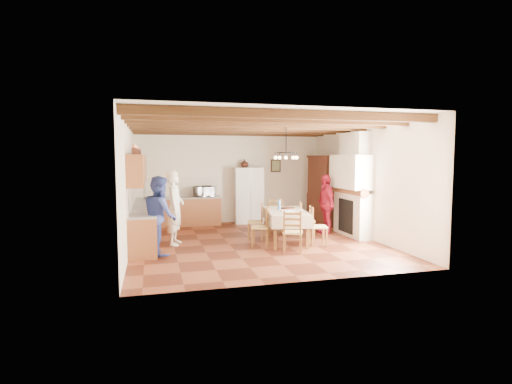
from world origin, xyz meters
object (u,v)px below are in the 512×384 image
chair_left_near (260,226)px  microwave (204,191)px  dining_table (286,214)px  chair_end_near (293,231)px  chair_right_near (318,226)px  refrigerator (248,195)px  hutch (323,190)px  chair_left_far (255,221)px  chair_right_far (307,220)px  person_woman_red (326,204)px  chair_end_far (276,216)px  person_woman_blue (160,215)px  person_man (175,208)px

chair_left_near → microwave: (-0.91, 3.34, 0.58)m
dining_table → chair_end_near: chair_end_near is taller
chair_right_near → dining_table: bearing=59.7°
refrigerator → microwave: 1.45m
hutch → chair_left_far: hutch is taller
chair_left_near → chair_right_far: (1.46, 0.63, 0.00)m
chair_right_far → person_woman_red: (0.75, 0.47, 0.35)m
chair_end_far → chair_right_near: bearing=-59.1°
chair_right_near → chair_right_far: same height
hutch → chair_end_far: size_ratio=2.28×
chair_right_near → microwave: microwave is taller
chair_left_far → person_woman_blue: (-2.43, -1.05, 0.39)m
person_woman_blue → person_woman_red: bearing=-86.2°
chair_right_near → chair_end_near: 0.99m
dining_table → person_woman_red: size_ratio=1.19×
dining_table → chair_left_near: chair_left_near is taller
refrigerator → dining_table: size_ratio=0.91×
hutch → microwave: size_ratio=3.68×
chair_right_far → chair_left_far: bearing=98.8°
microwave → dining_table: bearing=-77.8°
chair_left_near → chair_left_far: size_ratio=1.00×
hutch → chair_right_far: bearing=-132.2°
chair_left_far → chair_right_near: size_ratio=1.00×
refrigerator → chair_right_far: bearing=-68.7°
refrigerator → person_woman_blue: bearing=-124.9°
refrigerator → chair_right_far: refrigerator is taller
dining_table → chair_right_near: chair_right_near is taller
hutch → chair_right_far: size_ratio=2.28×
chair_end_far → person_woman_red: bearing=-1.2°
chair_end_far → person_woman_red: person_woman_red is taller
chair_end_near → microwave: 4.43m
chair_right_near → microwave: bearing=44.4°
hutch → dining_table: size_ratio=1.11×
person_man → chair_right_near: bearing=-93.2°
person_man → person_woman_red: 4.21m
chair_left_near → person_woman_red: size_ratio=0.58×
chair_right_far → person_woman_blue: person_woman_blue is taller
refrigerator → chair_left_far: refrigerator is taller
chair_left_near → person_woman_blue: size_ratio=0.55×
hutch → chair_left_far: size_ratio=2.28×
dining_table → chair_end_far: 1.22m
chair_left_far → chair_right_near: bearing=65.7°
hutch → person_woman_blue: hutch is taller
chair_end_near → microwave: bearing=-47.5°
chair_end_near → microwave: microwave is taller
refrigerator → chair_end_near: 4.27m
hutch → chair_end_near: size_ratio=2.28×
chair_left_near → chair_left_far: same height
chair_right_near → person_woman_red: 1.65m
chair_right_near → chair_end_far: (-0.51, 1.77, 0.00)m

